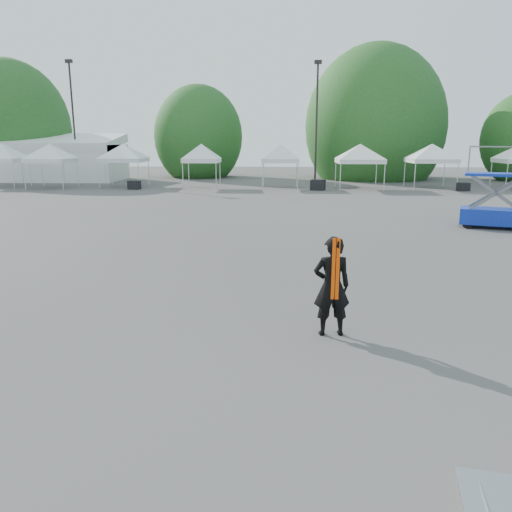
{
  "coord_description": "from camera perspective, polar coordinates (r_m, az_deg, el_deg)",
  "views": [
    {
      "loc": [
        0.05,
        -10.24,
        3.59
      ],
      "look_at": [
        -0.41,
        -0.4,
        1.3
      ],
      "focal_mm": 35.0,
      "sensor_mm": 36.0,
      "label": 1
    }
  ],
  "objects": [
    {
      "name": "tent_b",
      "position": [
        41.67,
        -22.53,
        11.39
      ],
      "size": [
        4.32,
        4.32,
        3.88
      ],
      "color": "silver",
      "rests_on": "ground"
    },
    {
      "name": "tent_e",
      "position": [
        38.57,
        2.81,
        12.29
      ],
      "size": [
        3.97,
        3.97,
        3.88
      ],
      "color": "silver",
      "rests_on": "ground"
    },
    {
      "name": "tent_f",
      "position": [
        38.49,
        11.83,
        12.03
      ],
      "size": [
        4.73,
        4.73,
        3.88
      ],
      "color": "silver",
      "rests_on": "ground"
    },
    {
      "name": "crate_east",
      "position": [
        39.37,
        22.61,
        7.31
      ],
      "size": [
        0.89,
        0.76,
        0.61
      ],
      "primitive_type": "cube",
      "rotation": [
        0.0,
        0.0,
        0.22
      ],
      "color": "black",
      "rests_on": "ground"
    },
    {
      "name": "tent_d",
      "position": [
        38.95,
        -6.27,
        12.23
      ],
      "size": [
        3.82,
        3.82,
        3.88
      ],
      "color": "silver",
      "rests_on": "ground"
    },
    {
      "name": "tree_mid_e",
      "position": [
        50.06,
        13.42,
        14.18
      ],
      "size": [
        5.12,
        5.12,
        7.79
      ],
      "color": "#382314",
      "rests_on": "ground"
    },
    {
      "name": "light_pole_east",
      "position": [
        42.38,
        6.95,
        15.6
      ],
      "size": [
        0.6,
        0.25,
        9.8
      ],
      "color": "black",
      "rests_on": "ground"
    },
    {
      "name": "tent_g",
      "position": [
        40.66,
        19.49,
        11.62
      ],
      "size": [
        4.67,
        4.67,
        3.88
      ],
      "color": "silver",
      "rests_on": "ground"
    },
    {
      "name": "tree_far_w",
      "position": [
        54.83,
        -26.36,
        12.77
      ],
      "size": [
        4.8,
        4.8,
        7.3
      ],
      "color": "#382314",
      "rests_on": "ground"
    },
    {
      "name": "ground",
      "position": [
        10.85,
        2.29,
        -6.25
      ],
      "size": [
        120.0,
        120.0,
        0.0
      ],
      "primitive_type": "plane",
      "color": "#474442",
      "rests_on": "ground"
    },
    {
      "name": "crate_mid",
      "position": [
        37.28,
        7.09,
        8.06
      ],
      "size": [
        1.18,
        1.04,
        0.77
      ],
      "primitive_type": "cube",
      "rotation": [
        0.0,
        0.0,
        -0.32
      ],
      "color": "black",
      "rests_on": "ground"
    },
    {
      "name": "tent_c",
      "position": [
        41.07,
        -14.93,
        11.92
      ],
      "size": [
        4.59,
        4.59,
        3.88
      ],
      "color": "silver",
      "rests_on": "ground"
    },
    {
      "name": "tent_a",
      "position": [
        44.27,
        -27.01,
        11.01
      ],
      "size": [
        4.08,
        4.08,
        3.88
      ],
      "color": "silver",
      "rests_on": "ground"
    },
    {
      "name": "man",
      "position": [
        9.36,
        8.64,
        -3.43
      ],
      "size": [
        0.74,
        0.53,
        1.9
      ],
      "rotation": [
        0.0,
        0.0,
        3.26
      ],
      "color": "black",
      "rests_on": "ground"
    },
    {
      "name": "marquee",
      "position": [
        50.35,
        -23.67,
        10.17
      ],
      "size": [
        15.0,
        6.25,
        4.23
      ],
      "color": "white",
      "rests_on": "ground"
    },
    {
      "name": "tree_mid_w",
      "position": [
        50.88,
        -6.58,
        13.39
      ],
      "size": [
        4.16,
        4.16,
        6.33
      ],
      "color": "#382314",
      "rests_on": "ground"
    },
    {
      "name": "scissor_lift",
      "position": [
        23.01,
        25.76,
        7.08
      ],
      "size": [
        2.88,
        2.09,
        3.36
      ],
      "rotation": [
        0.0,
        0.0,
        -0.34
      ],
      "color": "#0B1094",
      "rests_on": "ground"
    },
    {
      "name": "light_pole_west",
      "position": [
        47.83,
        -20.18,
        14.93
      ],
      "size": [
        0.6,
        0.25,
        10.3
      ],
      "color": "black",
      "rests_on": "ground"
    },
    {
      "name": "crate_west",
      "position": [
        38.72,
        -13.74,
        7.88
      ],
      "size": [
        0.93,
        0.78,
        0.64
      ],
      "primitive_type": "cube",
      "rotation": [
        0.0,
        0.0,
        -0.18
      ],
      "color": "black",
      "rests_on": "ground"
    }
  ]
}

